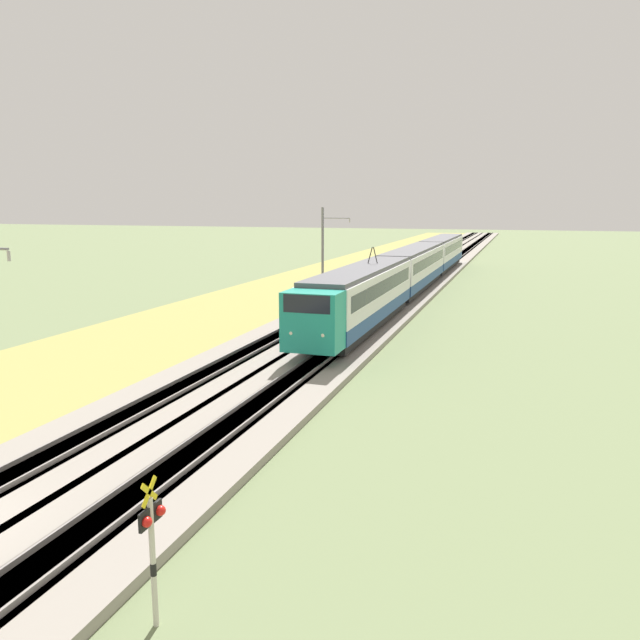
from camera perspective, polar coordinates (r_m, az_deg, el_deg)
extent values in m
cube|color=gray|center=(61.57, 5.37, 3.21)|extent=(240.00, 4.40, 0.30)
cube|color=gray|center=(60.81, 9.10, 3.03)|extent=(240.00, 4.40, 0.30)
cube|color=#4C4238|center=(61.57, 5.37, 3.21)|extent=(240.00, 1.57, 0.30)
cube|color=gray|center=(61.67, 4.89, 3.44)|extent=(240.00, 0.07, 0.15)
cube|color=gray|center=(61.43, 5.86, 3.40)|extent=(240.00, 0.07, 0.15)
cube|color=#4C4238|center=(60.81, 9.10, 3.03)|extent=(240.00, 1.57, 0.30)
cube|color=gray|center=(60.87, 8.61, 3.27)|extent=(240.00, 0.07, 0.15)
cube|color=gray|center=(60.70, 9.61, 3.22)|extent=(240.00, 0.07, 0.15)
cube|color=#99934C|center=(63.29, -0.28, 3.37)|extent=(240.00, 13.74, 0.12)
cube|color=teal|center=(29.83, -0.64, -0.08)|extent=(1.87, 2.75, 2.86)
cube|color=black|center=(29.41, -0.82, 1.65)|extent=(1.35, 2.29, 0.86)
sphere|color=#F2EAC6|center=(29.37, -2.65, -1.21)|extent=(0.20, 0.20, 0.20)
sphere|color=#F2EAC6|center=(28.85, 0.28, -1.41)|extent=(0.20, 0.20, 0.20)
cube|color=navy|center=(39.02, 3.89, 0.87)|extent=(17.21, 2.87, 0.80)
cube|color=silver|center=(38.81, 3.92, 2.95)|extent=(17.21, 2.87, 2.06)
cube|color=black|center=(38.79, 3.92, 3.19)|extent=(15.83, 2.89, 0.86)
cube|color=#515156|center=(38.68, 3.94, 4.65)|extent=(17.21, 2.64, 0.25)
cube|color=black|center=(39.14, 3.88, -0.10)|extent=(16.35, 2.44, 0.55)
cylinder|color=black|center=(32.85, 0.03, -1.85)|extent=(0.86, 0.12, 0.86)
cylinder|color=black|center=(32.54, 1.81, -1.98)|extent=(0.86, 0.12, 0.86)
cube|color=navy|center=(57.20, 8.57, 3.85)|extent=(19.08, 2.87, 0.80)
cube|color=silver|center=(57.06, 8.61, 5.27)|extent=(19.08, 2.87, 2.06)
cube|color=black|center=(57.05, 8.61, 5.43)|extent=(17.56, 2.89, 0.86)
cube|color=#515156|center=(56.97, 8.64, 6.42)|extent=(19.08, 2.64, 0.25)
cube|color=black|center=(57.28, 8.55, 3.17)|extent=(18.13, 2.44, 0.55)
cube|color=navy|center=(76.59, 11.08, 5.42)|extent=(19.08, 2.87, 0.80)
cube|color=silver|center=(76.48, 11.12, 6.49)|extent=(19.08, 2.87, 2.06)
cube|color=black|center=(76.47, 11.13, 6.61)|extent=(17.56, 2.89, 0.86)
cube|color=#515156|center=(76.41, 11.15, 7.35)|extent=(19.08, 2.64, 0.25)
cube|color=black|center=(76.65, 11.07, 4.92)|extent=(18.13, 2.44, 0.55)
cylinder|color=black|center=(41.15, 4.61, 5.93)|extent=(0.06, 0.33, 1.08)
cylinder|color=black|center=(41.07, 5.09, 5.92)|extent=(0.06, 0.33, 1.08)
cube|color=black|center=(32.89, 0.91, -3.41)|extent=(0.10, 0.10, 0.00)
cylinder|color=beige|center=(12.89, -15.02, -20.66)|extent=(0.11, 0.11, 2.61)
cylinder|color=black|center=(12.96, -14.99, -21.15)|extent=(0.12, 0.12, 0.25)
cube|color=black|center=(12.43, -15.24, -16.87)|extent=(0.70, 0.06, 0.36)
sphere|color=red|center=(12.56, -14.38, -16.52)|extent=(0.20, 0.20, 0.20)
sphere|color=red|center=(12.23, -15.55, -17.36)|extent=(0.20, 0.20, 0.20)
cube|color=yellow|center=(12.22, -15.35, -14.91)|extent=(0.49, 0.03, 0.49)
cube|color=yellow|center=(12.22, -15.35, -14.91)|extent=(0.49, 0.03, 0.49)
cylinder|color=#B2ADA8|center=(20.28, -26.57, 5.26)|extent=(0.10, 0.10, 0.30)
cylinder|color=slate|center=(54.06, 0.24, 6.19)|extent=(0.22, 0.22, 7.70)
cylinder|color=slate|center=(53.56, 1.48, 9.30)|extent=(0.08, 2.40, 0.08)
cylinder|color=#B2ADA8|center=(53.24, 2.73, 9.07)|extent=(0.10, 0.10, 0.30)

